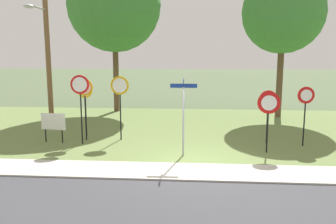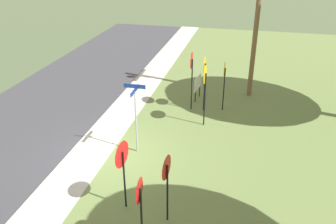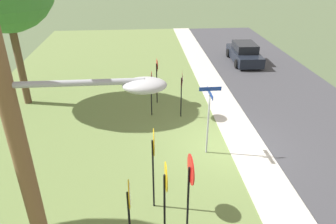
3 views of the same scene
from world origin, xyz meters
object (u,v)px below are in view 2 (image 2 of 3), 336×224
stop_sign_far_center (224,76)px  utility_pole (255,12)px  stop_sign_near_left (192,68)px  yield_sign_near_left (139,200)px  stop_sign_far_left (205,72)px  stop_sign_near_right (205,82)px  yield_sign_near_right (122,160)px  notice_board (198,84)px  street_name_post (136,113)px  yield_sign_far_left (166,174)px

stop_sign_far_center → utility_pole: utility_pole is taller
stop_sign_near_left → yield_sign_near_left: 9.07m
stop_sign_far_left → stop_sign_near_right: bearing=8.9°
yield_sign_near_right → notice_board: yield_sign_near_right is taller
street_name_post → yield_sign_near_left: bearing=18.6°
stop_sign_far_center → yield_sign_near_right: 8.01m
stop_sign_near_left → yield_sign_far_left: bearing=2.2°
stop_sign_far_center → yield_sign_near_left: 9.42m
yield_sign_far_left → street_name_post: street_name_post is taller
yield_sign_near_left → yield_sign_far_left: (-1.39, 0.34, -0.14)m
yield_sign_near_left → utility_pole: (-11.49, 2.28, 2.55)m
stop_sign_near_right → stop_sign_far_left: 1.50m
stop_sign_near_right → utility_pole: bearing=157.4°
stop_sign_far_center → yield_sign_far_left: stop_sign_far_center is taller
stop_sign_near_right → yield_sign_near_right: size_ratio=1.19×
stop_sign_near_right → stop_sign_far_left: (-1.48, -0.23, -0.09)m
yield_sign_near_right → utility_pole: 10.70m
stop_sign_near_right → stop_sign_far_left: bearing=-169.7°
stop_sign_far_left → yield_sign_near_left: (9.07, -0.30, -0.16)m
stop_sign_near_left → stop_sign_far_center: size_ratio=1.18×
street_name_post → stop_sign_far_center: bearing=147.3°
stop_sign_far_left → yield_sign_near_right: bearing=-10.2°
stop_sign_near_left → utility_pole: size_ratio=0.36×
stop_sign_near_left → stop_sign_far_center: 1.57m
stop_sign_far_left → notice_board: (-1.24, -0.47, -1.12)m
stop_sign_near_right → notice_board: bearing=-164.0°
stop_sign_far_left → yield_sign_near_right: stop_sign_far_left is taller
yield_sign_near_left → street_name_post: size_ratio=0.86×
stop_sign_near_right → yield_sign_near_left: (7.60, -0.52, -0.24)m
stop_sign_near_left → utility_pole: 4.20m
yield_sign_near_left → yield_sign_far_left: 1.44m
stop_sign_near_left → stop_sign_near_right: size_ratio=1.03×
utility_pole → notice_board: size_ratio=6.40×
yield_sign_near_right → street_name_post: bearing=-161.2°
yield_sign_near_right → street_name_post: 3.20m
yield_sign_near_left → street_name_post: (-4.81, -1.66, -0.11)m
stop_sign_near_right → street_name_post: size_ratio=0.98×
yield_sign_far_left → yield_sign_near_right: bearing=-94.4°
stop_sign_far_center → yield_sign_near_left: size_ratio=1.00×
stop_sign_far_left → yield_sign_near_right: size_ratio=1.15×
yield_sign_near_left → street_name_post: 5.09m
yield_sign_far_left → stop_sign_far_left: bearing=-173.1°
yield_sign_near_right → utility_pole: utility_pole is taller
stop_sign_far_left → stop_sign_far_center: stop_sign_far_left is taller
street_name_post → stop_sign_near_right: bearing=141.4°
yield_sign_near_right → utility_pole: (-9.83, 3.34, 2.61)m
yield_sign_far_left → utility_pole: utility_pole is taller
stop_sign_near_right → stop_sign_far_center: (-1.75, 0.67, -0.29)m
yield_sign_near_right → street_name_post: size_ratio=0.82×
yield_sign_near_left → notice_board: bearing=178.8°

